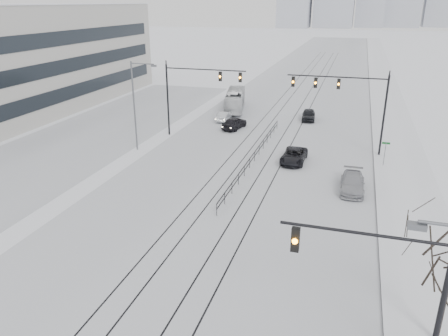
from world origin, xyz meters
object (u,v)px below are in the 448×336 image
Objects in this scene: sedan_nb_right at (352,183)px; sedan_sb_inner at (234,123)px; sedan_sb_outer at (224,116)px; sedan_nb_far at (309,115)px; traffic_mast_near at (396,288)px; box_truck at (235,100)px; sedan_nb_front at (294,156)px.

sedan_sb_inner is at bearing 132.23° from sedan_nb_right.
sedan_nb_far reaches higher than sedan_sb_outer.
sedan_sb_inner is at bearing 114.53° from traffic_mast_near.
sedan_sb_outer is at bearing 130.91° from sedan_nb_right.
box_truck reaches higher than sedan_sb_outer.
traffic_mast_near is at bearing 112.98° from sedan_sb_outer.
sedan_sb_inner is 9.95m from box_truck.
box_truck is (-11.14, 19.25, 0.75)m from sedan_nb_front.
traffic_mast_near reaches higher than box_truck.
traffic_mast_near is 1.63× the size of sedan_sb_inner.
box_truck reaches higher than sedan_sb_inner.
sedan_sb_outer is 0.81× the size of sedan_nb_front.
sedan_nb_right is at bearing 94.81° from traffic_mast_near.
sedan_nb_right is at bearing 129.28° from sedan_sb_outer.
sedan_nb_right is (16.38, -18.30, 0.05)m from sedan_sb_outer.
sedan_sb_inner is 0.93× the size of sedan_nb_right.
box_truck is (-2.56, 9.59, 0.66)m from sedan_sb_inner.
box_truck is at bearing 123.15° from sedan_nb_right.
sedan_nb_right is (14.09, -15.03, -0.06)m from sedan_sb_inner.
box_truck is at bearing 121.66° from sedan_nb_front.
sedan_nb_far is at bearing 100.50° from traffic_mast_near.
sedan_nb_far is (-7.64, 41.20, -3.87)m from traffic_mast_near.
sedan_sb_inner is 12.91m from sedan_nb_front.
sedan_nb_far is at bearing -164.04° from sedan_sb_outer.
traffic_mast_near is at bearing 124.72° from sedan_sb_inner.
sedan_sb_inner reaches higher than sedan_nb_far.
sedan_nb_front is 22.25m from box_truck.
sedan_nb_front is (-7.14, 24.79, -3.92)m from traffic_mast_near.
sedan_nb_far is at bearing 104.49° from sedan_nb_right.
sedan_nb_front is at bearing 108.40° from box_truck.
sedan_nb_right reaches higher than sedan_sb_outer.
sedan_sb_inner is 1.05× the size of sedan_nb_far.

